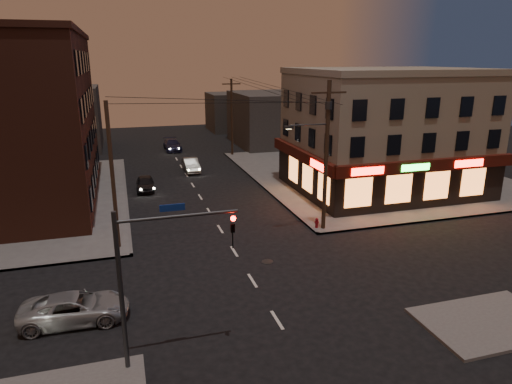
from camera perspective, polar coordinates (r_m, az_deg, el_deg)
name	(u,v)px	position (r m, az deg, el deg)	size (l,w,h in m)	color
ground	(252,281)	(24.88, -0.45, -11.02)	(120.00, 120.00, 0.00)	black
sidewalk_ne	(369,173)	(48.28, 13.89, 2.28)	(24.00, 28.00, 0.15)	#514F4C
pizza_building	(385,131)	(41.54, 15.78, 7.33)	(15.85, 12.85, 10.50)	gray
brick_apartment	(9,121)	(41.34, -28.50, 7.76)	(12.00, 20.00, 13.00)	#4C2418
bg_building_ne_a	(273,119)	(63.05, 2.10, 9.14)	(10.00, 12.00, 7.00)	#3F3D3A
bg_building_nw	(63,119)	(64.01, -22.99, 8.43)	(9.00, 10.00, 8.00)	#3F3D3A
bg_building_ne_b	(234,112)	(75.90, -2.81, 9.99)	(8.00, 8.00, 6.00)	#3F3D3A
utility_pole_main	(325,148)	(30.45, 8.62, 5.43)	(4.20, 0.44, 10.00)	#382619
utility_pole_far	(232,117)	(55.19, -3.04, 9.29)	(0.26, 0.26, 9.00)	#382619
utility_pole_west	(113,177)	(28.54, -17.49, 1.82)	(0.24, 0.24, 9.00)	#382619
traffic_signal	(149,267)	(17.24, -13.28, -9.14)	(4.49, 0.32, 6.47)	#333538
suv_cross	(75,308)	(22.66, -21.68, -13.34)	(2.18, 4.74, 1.32)	#909498
sedan_near	(145,183)	(42.07, -13.69, 1.04)	(1.54, 3.82, 1.30)	black
sedan_mid	(191,165)	(48.34, -8.14, 3.36)	(1.46, 4.18, 1.38)	slate
sedan_far	(172,145)	(59.97, -10.41, 5.80)	(1.97, 4.85, 1.41)	#191B32
fire_hydrant	(317,222)	(31.90, 7.60, -3.78)	(0.32, 0.32, 0.70)	maroon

